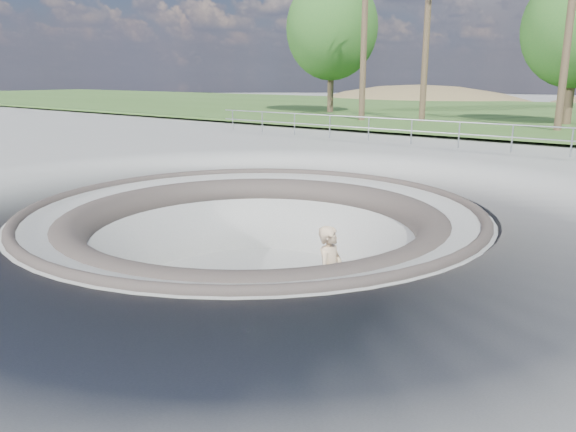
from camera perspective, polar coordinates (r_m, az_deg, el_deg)
name	(u,v)px	position (r m, az deg, el deg)	size (l,w,h in m)	color
ground	(254,209)	(12.67, -3.50, 0.74)	(180.00, 180.00, 0.00)	#9E9E99
skate_bowl	(255,285)	(13.22, -3.38, -6.99)	(14.00, 14.00, 4.10)	#9E9E99
safety_railing	(459,135)	(22.86, 16.98, 7.91)	(25.00, 0.06, 1.03)	gray
skateboard	(329,325)	(11.21, 4.20, -11.03)	(0.88, 0.46, 0.09)	olive
skater	(330,276)	(10.82, 4.29, -6.15)	(0.73, 0.48, 2.00)	#CFAE86
bushy_tree_left	(332,28)	(42.01, 4.45, 18.51)	(6.69, 6.08, 9.65)	brown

